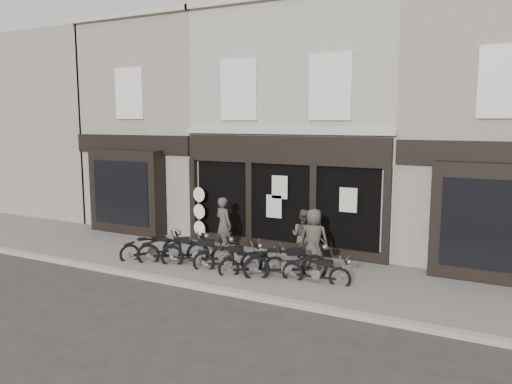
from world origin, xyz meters
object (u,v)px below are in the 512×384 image
at_px(motorcycle_0, 152,249).
at_px(motorcycle_1, 174,252).
at_px(man_centre, 304,236).
at_px(motorcycle_5, 287,265).
at_px(motorcycle_3, 229,260).
at_px(man_left, 224,225).
at_px(motorcycle_6, 317,273).
at_px(motorcycle_4, 253,266).
at_px(advert_sign_post, 200,216).
at_px(motorcycle_2, 198,255).
at_px(man_right, 314,239).

distance_m(motorcycle_0, motorcycle_1, 0.88).
bearing_deg(man_centre, motorcycle_5, 101.74).
relative_size(motorcycle_0, motorcycle_1, 0.90).
relative_size(motorcycle_0, motorcycle_5, 0.82).
bearing_deg(motorcycle_3, motorcycle_0, 154.09).
xyz_separation_m(motorcycle_0, man_left, (1.61, 1.67, 0.64)).
relative_size(man_left, man_centre, 1.10).
xyz_separation_m(motorcycle_5, man_left, (-2.95, 1.52, 0.57)).
distance_m(motorcycle_6, man_left, 4.19).
xyz_separation_m(motorcycle_1, motorcycle_4, (2.72, -0.01, -0.06)).
bearing_deg(motorcycle_0, motorcycle_5, -52.87).
height_order(motorcycle_3, motorcycle_4, motorcycle_3).
bearing_deg(motorcycle_4, advert_sign_post, 108.79).
relative_size(motorcycle_4, motorcycle_6, 0.86).
xyz_separation_m(motorcycle_6, advert_sign_post, (-5.30, 2.32, 0.68)).
height_order(motorcycle_2, advert_sign_post, advert_sign_post).
relative_size(motorcycle_3, man_right, 1.07).
xyz_separation_m(motorcycle_0, motorcycle_5, (4.56, 0.15, 0.07)).
distance_m(motorcycle_1, motorcycle_2, 0.85).
bearing_deg(motorcycle_4, motorcycle_1, 144.39).
bearing_deg(motorcycle_0, motorcycle_4, -55.33).
bearing_deg(motorcycle_1, motorcycle_2, -31.20).
xyz_separation_m(motorcycle_1, advert_sign_post, (-0.72, 2.47, 0.62)).
bearing_deg(motorcycle_0, man_right, -39.67).
distance_m(motorcycle_4, advert_sign_post, 4.30).
relative_size(motorcycle_2, man_centre, 1.27).
bearing_deg(motorcycle_0, motorcycle_2, -53.99).
bearing_deg(man_centre, motorcycle_3, 52.43).
distance_m(motorcycle_1, motorcycle_5, 3.68).
height_order(man_right, advert_sign_post, advert_sign_post).
bearing_deg(motorcycle_2, advert_sign_post, 98.40).
bearing_deg(motorcycle_6, man_centre, 117.46).
bearing_deg(man_right, man_centre, -43.81).
distance_m(motorcycle_2, motorcycle_3, 1.05).
distance_m(motorcycle_2, motorcycle_4, 1.88).
xyz_separation_m(motorcycle_2, motorcycle_4, (1.88, -0.06, -0.06)).
height_order(motorcycle_1, motorcycle_3, motorcycle_1).
xyz_separation_m(motorcycle_2, motorcycle_3, (1.05, 0.00, -0.04)).
xyz_separation_m(motorcycle_2, man_centre, (2.69, 1.70, 0.51)).
distance_m(motorcycle_0, motorcycle_5, 4.56).
height_order(motorcycle_4, motorcycle_5, motorcycle_5).
bearing_deg(motorcycle_2, motorcycle_0, 156.27).
relative_size(motorcycle_4, motorcycle_5, 0.79).
height_order(motorcycle_0, motorcycle_1, motorcycle_1).
distance_m(man_centre, man_right, 0.63).
height_order(motorcycle_6, man_centre, man_centre).
distance_m(motorcycle_3, motorcycle_4, 0.83).
xyz_separation_m(motorcycle_1, man_left, (0.73, 1.70, 0.60)).
bearing_deg(man_left, motorcycle_0, 66.41).
distance_m(motorcycle_5, man_right, 1.33).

